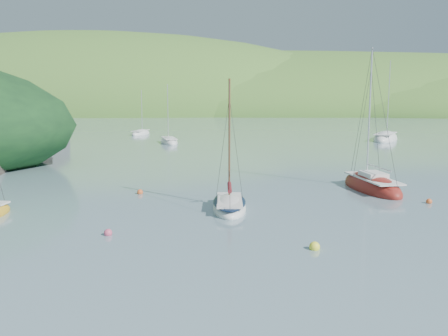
{
  "coord_description": "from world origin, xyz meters",
  "views": [
    {
      "loc": [
        0.22,
        -22.66,
        7.16
      ],
      "look_at": [
        -1.24,
        8.0,
        2.44
      ],
      "focal_mm": 40.0,
      "sensor_mm": 36.0,
      "label": 1
    }
  ],
  "objects_px": {
    "sloop_red": "(372,187)",
    "distant_sloop_c": "(141,134)",
    "daysailer_white": "(229,206)",
    "distant_sloop_b": "(385,139)",
    "distant_sloop_a": "(169,142)"
  },
  "relations": [
    {
      "from": "daysailer_white",
      "to": "sloop_red",
      "type": "relative_size",
      "value": 0.76
    },
    {
      "from": "distant_sloop_c",
      "to": "distant_sloop_b",
      "type": "bearing_deg",
      "value": 0.07
    },
    {
      "from": "sloop_red",
      "to": "distant_sloop_c",
      "type": "relative_size",
      "value": 1.39
    },
    {
      "from": "sloop_red",
      "to": "distant_sloop_b",
      "type": "relative_size",
      "value": 0.89
    },
    {
      "from": "daysailer_white",
      "to": "distant_sloop_b",
      "type": "xyz_separation_m",
      "value": [
        21.5,
        44.77,
        0.0
      ]
    },
    {
      "from": "distant_sloop_a",
      "to": "distant_sloop_c",
      "type": "height_order",
      "value": "distant_sloop_a"
    },
    {
      "from": "daysailer_white",
      "to": "distant_sloop_c",
      "type": "height_order",
      "value": "daysailer_white"
    },
    {
      "from": "distant_sloop_b",
      "to": "distant_sloop_c",
      "type": "height_order",
      "value": "distant_sloop_b"
    },
    {
      "from": "distant_sloop_a",
      "to": "distant_sloop_b",
      "type": "xyz_separation_m",
      "value": [
        31.39,
        5.66,
        0.05
      ]
    },
    {
      "from": "sloop_red",
      "to": "distant_sloop_c",
      "type": "bearing_deg",
      "value": 107.74
    },
    {
      "from": "daysailer_white",
      "to": "distant_sloop_b",
      "type": "height_order",
      "value": "distant_sloop_b"
    },
    {
      "from": "distant_sloop_a",
      "to": "sloop_red",
      "type": "bearing_deg",
      "value": -75.49
    },
    {
      "from": "daysailer_white",
      "to": "sloop_red",
      "type": "bearing_deg",
      "value": 29.98
    },
    {
      "from": "distant_sloop_b",
      "to": "sloop_red",
      "type": "bearing_deg",
      "value": -82.24
    },
    {
      "from": "daysailer_white",
      "to": "distant_sloop_b",
      "type": "bearing_deg",
      "value": 61.53
    }
  ]
}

